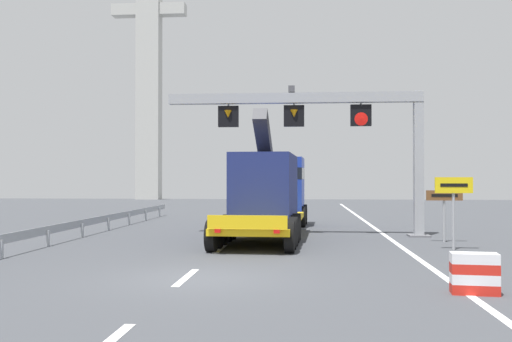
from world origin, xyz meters
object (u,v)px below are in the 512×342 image
object	(u,v)px
heavy_haul_truck_yellow	(272,190)
tourist_info_sign_brown	(444,203)
bridge_pylon_distant	(149,43)
crash_barrier_striped	(474,274)
overhead_lane_gantry	(327,120)
exit_sign_yellow	(454,195)

from	to	relation	value
heavy_haul_truck_yellow	tourist_info_sign_brown	xyz separation A→B (m)	(7.07, -3.56, -0.43)
tourist_info_sign_brown	bridge_pylon_distant	bearing A→B (deg)	118.07
bridge_pylon_distant	crash_barrier_striped	bearing A→B (deg)	-68.14
tourist_info_sign_brown	heavy_haul_truck_yellow	bearing A→B (deg)	153.30
crash_barrier_striped	overhead_lane_gantry	bearing A→B (deg)	102.07
overhead_lane_gantry	tourist_info_sign_brown	distance (m)	6.19
heavy_haul_truck_yellow	bridge_pylon_distant	world-z (taller)	bridge_pylon_distant
tourist_info_sign_brown	crash_barrier_striped	distance (m)	10.74
exit_sign_yellow	crash_barrier_striped	distance (m)	8.26
overhead_lane_gantry	crash_barrier_striped	bearing A→B (deg)	-77.93
tourist_info_sign_brown	bridge_pylon_distant	distance (m)	54.63
tourist_info_sign_brown	crash_barrier_striped	xyz separation A→B (m)	(-1.82, -10.52, -1.11)
heavy_haul_truck_yellow	exit_sign_yellow	size ratio (longest dim) A/B	5.48
crash_barrier_striped	tourist_info_sign_brown	bearing A→B (deg)	80.18
overhead_lane_gantry	tourist_info_sign_brown	bearing A→B (deg)	-26.04
tourist_info_sign_brown	bridge_pylon_distant	world-z (taller)	bridge_pylon_distant
heavy_haul_truck_yellow	crash_barrier_striped	bearing A→B (deg)	-69.54
exit_sign_yellow	bridge_pylon_distant	xyz separation A→B (m)	(-24.10, 48.25, 17.03)
heavy_haul_truck_yellow	bridge_pylon_distant	bearing A→B (deg)	112.32
exit_sign_yellow	crash_barrier_striped	xyz separation A→B (m)	(-1.55, -7.97, -1.49)
tourist_info_sign_brown	exit_sign_yellow	bearing A→B (deg)	-96.04
crash_barrier_striped	bridge_pylon_distant	distance (m)	63.34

